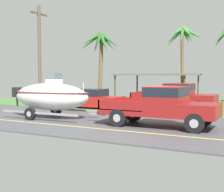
{
  "coord_description": "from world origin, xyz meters",
  "views": [
    {
      "loc": [
        5.46,
        -13.41,
        2.31
      ],
      "look_at": [
        -1.56,
        -0.03,
        1.31
      ],
      "focal_mm": 49.98,
      "sensor_mm": 36.0,
      "label": 1
    }
  ],
  "objects_px": {
    "pickup_truck_towing": "(166,104)",
    "parked_sedan_near": "(89,99)",
    "palm_tree_far_left": "(183,40)",
    "utility_pole": "(40,54)",
    "palm_tree_mid": "(101,46)",
    "parked_pickup_background": "(179,96)",
    "carport_awning": "(158,75)",
    "boat_on_trailer": "(50,96)"
  },
  "relations": [
    {
      "from": "pickup_truck_towing",
      "to": "palm_tree_far_left",
      "type": "distance_m",
      "value": 12.99
    },
    {
      "from": "pickup_truck_towing",
      "to": "parked_sedan_near",
      "type": "relative_size",
      "value": 1.14
    },
    {
      "from": "pickup_truck_towing",
      "to": "parked_pickup_background",
      "type": "distance_m",
      "value": 6.4
    },
    {
      "from": "parked_sedan_near",
      "to": "carport_awning",
      "type": "height_order",
      "value": "carport_awning"
    },
    {
      "from": "palm_tree_far_left",
      "to": "utility_pole",
      "type": "height_order",
      "value": "utility_pole"
    },
    {
      "from": "parked_pickup_background",
      "to": "carport_awning",
      "type": "height_order",
      "value": "carport_awning"
    },
    {
      "from": "parked_sedan_near",
      "to": "utility_pole",
      "type": "distance_m",
      "value": 5.26
    },
    {
      "from": "parked_sedan_near",
      "to": "palm_tree_far_left",
      "type": "height_order",
      "value": "palm_tree_far_left"
    },
    {
      "from": "parked_pickup_background",
      "to": "parked_sedan_near",
      "type": "distance_m",
      "value": 6.22
    },
    {
      "from": "parked_sedan_near",
      "to": "boat_on_trailer",
      "type": "bearing_deg",
      "value": -81.17
    },
    {
      "from": "parked_pickup_background",
      "to": "parked_sedan_near",
      "type": "height_order",
      "value": "parked_pickup_background"
    },
    {
      "from": "pickup_truck_towing",
      "to": "carport_awning",
      "type": "xyz_separation_m",
      "value": [
        -4.74,
        12.36,
        1.32
      ]
    },
    {
      "from": "carport_awning",
      "to": "pickup_truck_towing",
      "type": "bearing_deg",
      "value": -69.04
    },
    {
      "from": "pickup_truck_towing",
      "to": "palm_tree_far_left",
      "type": "bearing_deg",
      "value": 101.79
    },
    {
      "from": "boat_on_trailer",
      "to": "parked_sedan_near",
      "type": "bearing_deg",
      "value": 98.83
    },
    {
      "from": "carport_awning",
      "to": "palm_tree_mid",
      "type": "xyz_separation_m",
      "value": [
        -3.45,
        -3.83,
        2.34
      ]
    },
    {
      "from": "parked_sedan_near",
      "to": "utility_pole",
      "type": "relative_size",
      "value": 0.64
    },
    {
      "from": "parked_pickup_background",
      "to": "palm_tree_mid",
      "type": "distance_m",
      "value": 8.22
    },
    {
      "from": "palm_tree_mid",
      "to": "parked_sedan_near",
      "type": "bearing_deg",
      "value": -75.16
    },
    {
      "from": "palm_tree_mid",
      "to": "parked_pickup_background",
      "type": "bearing_deg",
      "value": -17.8
    },
    {
      "from": "palm_tree_far_left",
      "to": "utility_pole",
      "type": "bearing_deg",
      "value": -141.4
    },
    {
      "from": "parked_sedan_near",
      "to": "palm_tree_far_left",
      "type": "xyz_separation_m",
      "value": [
        4.8,
        6.82,
        4.52
      ]
    },
    {
      "from": "palm_tree_mid",
      "to": "utility_pole",
      "type": "xyz_separation_m",
      "value": [
        -3.26,
        -3.62,
        -0.78
      ]
    },
    {
      "from": "carport_awning",
      "to": "utility_pole",
      "type": "relative_size",
      "value": 0.85
    },
    {
      "from": "pickup_truck_towing",
      "to": "palm_tree_mid",
      "type": "distance_m",
      "value": 12.38
    },
    {
      "from": "pickup_truck_towing",
      "to": "parked_sedan_near",
      "type": "bearing_deg",
      "value": 144.43
    },
    {
      "from": "palm_tree_far_left",
      "to": "utility_pole",
      "type": "relative_size",
      "value": 0.85
    },
    {
      "from": "parked_sedan_near",
      "to": "carport_awning",
      "type": "xyz_separation_m",
      "value": [
        2.57,
        7.14,
        1.67
      ]
    },
    {
      "from": "parked_sedan_near",
      "to": "palm_tree_far_left",
      "type": "bearing_deg",
      "value": 54.87
    },
    {
      "from": "boat_on_trailer",
      "to": "parked_pickup_background",
      "type": "height_order",
      "value": "boat_on_trailer"
    },
    {
      "from": "palm_tree_mid",
      "to": "palm_tree_far_left",
      "type": "distance_m",
      "value": 6.69
    },
    {
      "from": "parked_pickup_background",
      "to": "parked_sedan_near",
      "type": "relative_size",
      "value": 1.16
    },
    {
      "from": "boat_on_trailer",
      "to": "palm_tree_far_left",
      "type": "relative_size",
      "value": 0.94
    },
    {
      "from": "parked_pickup_background",
      "to": "palm_tree_far_left",
      "type": "bearing_deg",
      "value": 102.98
    },
    {
      "from": "palm_tree_mid",
      "to": "utility_pole",
      "type": "height_order",
      "value": "utility_pole"
    },
    {
      "from": "pickup_truck_towing",
      "to": "palm_tree_far_left",
      "type": "height_order",
      "value": "palm_tree_far_left"
    },
    {
      "from": "palm_tree_far_left",
      "to": "utility_pole",
      "type": "xyz_separation_m",
      "value": [
        -8.93,
        -7.13,
        -1.29
      ]
    },
    {
      "from": "pickup_truck_towing",
      "to": "parked_pickup_background",
      "type": "height_order",
      "value": "pickup_truck_towing"
    },
    {
      "from": "carport_awning",
      "to": "utility_pole",
      "type": "distance_m",
      "value": 10.15
    },
    {
      "from": "parked_pickup_background",
      "to": "utility_pole",
      "type": "height_order",
      "value": "utility_pole"
    },
    {
      "from": "palm_tree_mid",
      "to": "palm_tree_far_left",
      "type": "relative_size",
      "value": 0.93
    },
    {
      "from": "pickup_truck_towing",
      "to": "boat_on_trailer",
      "type": "relative_size",
      "value": 0.91
    }
  ]
}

